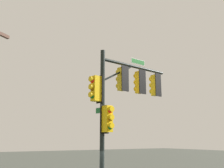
# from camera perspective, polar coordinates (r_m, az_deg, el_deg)

# --- Properties ---
(signal_pole_assembly) EXTENTS (4.76, 1.48, 6.95)m
(signal_pole_assembly) POSITION_cam_1_polar(r_m,az_deg,el_deg) (12.25, 2.05, -2.81)
(signal_pole_assembly) COLOR black
(signal_pole_assembly) RESTS_ON ground_plane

